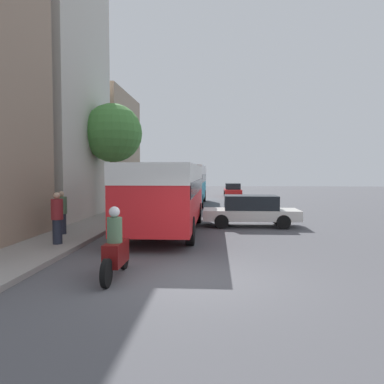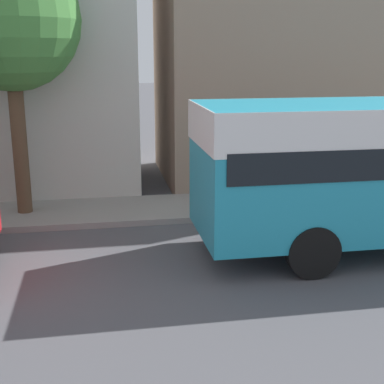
% 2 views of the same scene
% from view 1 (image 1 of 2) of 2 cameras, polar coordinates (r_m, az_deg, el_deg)
% --- Properties ---
extents(ground_plane, '(120.00, 120.00, 0.00)m').
position_cam_1_polar(ground_plane, '(9.08, 0.33, -13.19)').
color(ground_plane, '#515156').
extents(building_midblock, '(6.88, 7.47, 13.38)m').
position_cam_1_polar(building_midblock, '(22.58, -23.78, 13.38)').
color(building_midblock, beige).
rests_on(building_midblock, ground_plane).
extents(building_far_terrace, '(5.09, 8.28, 8.53)m').
position_cam_1_polar(building_far_terrace, '(30.06, -14.32, 6.23)').
color(building_far_terrace, gray).
rests_on(building_far_terrace, ground_plane).
extents(bus_lead, '(2.64, 9.26, 2.83)m').
position_cam_1_polar(bus_lead, '(15.87, -3.80, 0.56)').
color(bus_lead, red).
rests_on(bus_lead, ground_plane).
extents(bus_following, '(2.59, 9.84, 3.06)m').
position_cam_1_polar(bus_following, '(29.23, -0.61, 1.94)').
color(bus_following, teal).
rests_on(bus_following, ground_plane).
extents(motorcycle_behind_lead, '(0.38, 2.24, 1.73)m').
position_cam_1_polar(motorcycle_behind_lead, '(9.23, -11.58, -8.60)').
color(motorcycle_behind_lead, maroon).
rests_on(motorcycle_behind_lead, ground_plane).
extents(car_crossing, '(4.44, 1.88, 1.45)m').
position_cam_1_polar(car_crossing, '(17.75, 8.93, -2.75)').
color(car_crossing, silver).
rests_on(car_crossing, ground_plane).
extents(car_far_curb, '(1.82, 4.21, 1.38)m').
position_cam_1_polar(car_far_curb, '(39.63, 6.22, 0.39)').
color(car_far_curb, red).
rests_on(car_far_curb, ground_plane).
extents(pedestrian_near_curb, '(0.41, 0.41, 1.65)m').
position_cam_1_polar(pedestrian_near_curb, '(15.31, -19.26, -2.96)').
color(pedestrian_near_curb, '#232838').
rests_on(pedestrian_near_curb, sidewalk).
extents(pedestrian_walking_away, '(0.39, 0.39, 1.72)m').
position_cam_1_polar(pedestrian_walking_away, '(13.23, -19.86, -3.70)').
color(pedestrian_walking_away, '#232838').
rests_on(pedestrian_walking_away, sidewalk).
extents(street_tree, '(3.24, 3.24, 6.18)m').
position_cam_1_polar(street_tree, '(21.38, -11.98, 8.70)').
color(street_tree, brown).
rests_on(street_tree, sidewalk).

